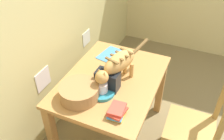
# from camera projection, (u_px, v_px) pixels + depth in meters

# --- Properties ---
(wall_rear) EXTENTS (4.87, 0.11, 2.50)m
(wall_rear) POSITION_uv_depth(u_px,v_px,m) (36.00, 18.00, 2.05)
(wall_rear) COLOR #D3C580
(wall_rear) RESTS_ON ground_plane
(dining_table) EXTENTS (1.12, 0.83, 0.74)m
(dining_table) POSITION_uv_depth(u_px,v_px,m) (112.00, 87.00, 2.26)
(dining_table) COLOR #B37E43
(dining_table) RESTS_ON ground_plane
(cat) EXTENTS (0.65, 0.26, 0.30)m
(cat) POSITION_uv_depth(u_px,v_px,m) (118.00, 64.00, 2.04)
(cat) COLOR tan
(cat) RESTS_ON dining_table
(saucer_bowl) EXTENTS (0.21, 0.21, 0.03)m
(saucer_bowl) POSITION_uv_depth(u_px,v_px,m) (102.00, 92.00, 2.04)
(saucer_bowl) COLOR teal
(saucer_bowl) RESTS_ON dining_table
(coffee_mug) EXTENTS (0.13, 0.09, 0.08)m
(coffee_mug) POSITION_uv_depth(u_px,v_px,m) (102.00, 87.00, 2.00)
(coffee_mug) COLOR white
(coffee_mug) RESTS_ON saucer_bowl
(magazine) EXTENTS (0.31, 0.25, 0.01)m
(magazine) POSITION_uv_depth(u_px,v_px,m) (111.00, 55.00, 2.51)
(magazine) COLOR #4485BF
(magazine) RESTS_ON dining_table
(book_stack) EXTENTS (0.18, 0.13, 0.07)m
(book_stack) POSITION_uv_depth(u_px,v_px,m) (117.00, 112.00, 1.84)
(book_stack) COLOR yellow
(book_stack) RESTS_ON dining_table
(wicker_basket) EXTENTS (0.33, 0.33, 0.12)m
(wicker_basket) POSITION_uv_depth(u_px,v_px,m) (79.00, 92.00, 1.97)
(wicker_basket) COLOR #A77746
(wicker_basket) RESTS_ON dining_table
(toaster) EXTENTS (0.12, 0.20, 0.18)m
(toaster) POSITION_uv_depth(u_px,v_px,m) (108.00, 80.00, 2.06)
(toaster) COLOR black
(toaster) RESTS_ON dining_table
(wooden_chair_far) EXTENTS (0.43, 0.43, 0.95)m
(wooden_chair_far) POSITION_uv_depth(u_px,v_px,m) (195.00, 128.00, 2.11)
(wooden_chair_far) COLOR #AE823E
(wooden_chair_far) RESTS_ON ground_plane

